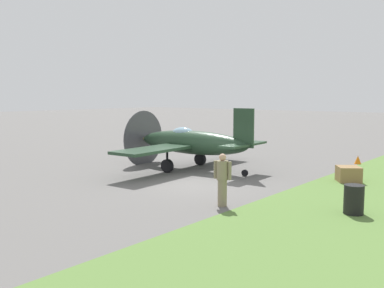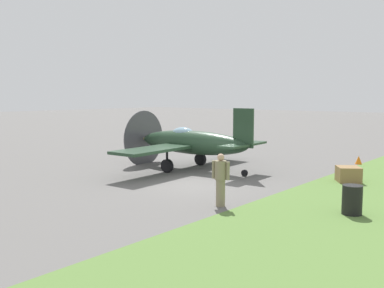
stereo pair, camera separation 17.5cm
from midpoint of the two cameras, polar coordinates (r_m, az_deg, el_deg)
ground_plane at (r=18.11m, az=-0.25°, el=-5.12°), size 160.00×160.00×0.00m
airplane_lead at (r=21.29m, az=-0.54°, el=0.22°), size 8.87×7.02×3.16m
ground_crew_chief at (r=14.32m, az=3.62°, el=-4.50°), size 0.38×0.62×1.73m
fuel_drum at (r=14.30m, az=19.92°, el=-6.79°), size 0.60×0.60×0.90m
supply_crate at (r=19.50m, az=19.40°, el=-3.70°), size 1.26×1.26×0.64m
runway_marker_cone at (r=24.66m, az=20.52°, el=-1.93°), size 0.36×0.36×0.44m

